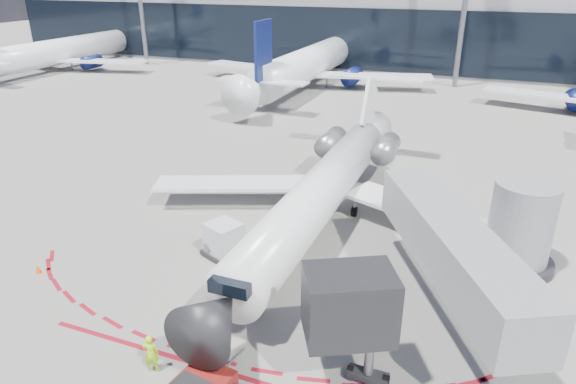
% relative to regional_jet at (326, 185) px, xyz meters
% --- Properties ---
extents(ground, '(260.00, 260.00, 0.00)m').
position_rel_regional_jet_xyz_m(ground, '(-1.00, -2.68, -2.44)').
color(ground, slate).
rests_on(ground, ground).
extents(apron_centerline, '(0.25, 40.00, 0.01)m').
position_rel_regional_jet_xyz_m(apron_centerline, '(-1.00, -0.68, -2.44)').
color(apron_centerline, silver).
rests_on(apron_centerline, ground).
extents(apron_stop_bar, '(14.00, 0.25, 0.01)m').
position_rel_regional_jet_xyz_m(apron_stop_bar, '(-1.00, -14.18, -2.44)').
color(apron_stop_bar, maroon).
rests_on(apron_stop_bar, ground).
extents(terminal_building, '(150.00, 24.15, 24.00)m').
position_rel_regional_jet_xyz_m(terminal_building, '(-1.00, 62.29, 6.08)').
color(terminal_building, gray).
rests_on(terminal_building, ground).
extents(jet_bridge, '(10.03, 15.20, 4.90)m').
position_rel_regional_jet_xyz_m(jet_bridge, '(8.80, -5.69, 0.56)').
color(jet_bridge, '#96999E').
rests_on(jet_bridge, ground).
extents(regional_jet, '(23.69, 29.21, 7.32)m').
position_rel_regional_jet_xyz_m(regional_jet, '(0.00, 0.00, 0.00)').
color(regional_jet, white).
rests_on(regional_jet, ground).
extents(ramp_worker, '(0.71, 0.57, 1.70)m').
position_rel_regional_jet_xyz_m(ramp_worker, '(-2.33, -15.11, -1.60)').
color(ramp_worker, '#B5FF1A').
rests_on(ramp_worker, ground).
extents(uld_container, '(2.68, 2.51, 2.01)m').
position_rel_regional_jet_xyz_m(uld_container, '(-3.83, -6.20, -1.45)').
color(uld_container, black).
rests_on(uld_container, ground).
extents(safety_cone_left, '(0.33, 0.33, 0.46)m').
position_rel_regional_jet_xyz_m(safety_cone_left, '(-12.13, -11.32, -2.21)').
color(safety_cone_left, '#EE5105').
rests_on(safety_cone_left, ground).
extents(safety_cone_right, '(0.31, 0.31, 0.43)m').
position_rel_regional_jet_xyz_m(safety_cone_right, '(-1.01, -14.43, -2.23)').
color(safety_cone_right, '#EE5105').
rests_on(safety_cone_right, ground).
extents(bg_airliner_0, '(34.48, 36.51, 11.15)m').
position_rel_regional_jet_xyz_m(bg_airliner_0, '(-55.48, 36.88, 3.13)').
color(bg_airliner_0, white).
rests_on(bg_airliner_0, ground).
extents(bg_airliner_1, '(38.01, 40.25, 12.30)m').
position_rel_regional_jet_xyz_m(bg_airliner_1, '(-14.52, 39.52, 3.71)').
color(bg_airliner_1, white).
rests_on(bg_airliner_1, ground).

